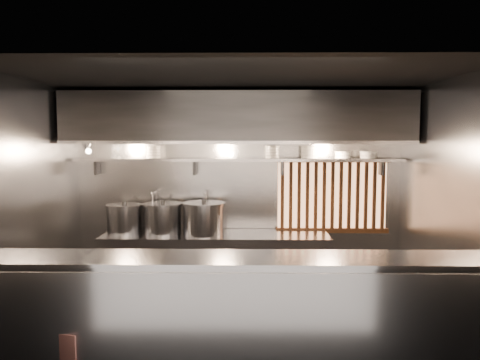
{
  "coord_description": "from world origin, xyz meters",
  "views": [
    {
      "loc": [
        0.12,
        -5.0,
        2.18
      ],
      "look_at": [
        0.03,
        0.55,
        1.67
      ],
      "focal_mm": 35.0,
      "sensor_mm": 36.0,
      "label": 1
    }
  ],
  "objects_px": {
    "heat_lamp": "(87,147)",
    "stock_pot_left": "(163,218)",
    "pendant_bulb": "(231,154)",
    "stock_pot_mid": "(125,218)",
    "stock_pot_right": "(204,218)"
  },
  "relations": [
    {
      "from": "heat_lamp",
      "to": "pendant_bulb",
      "type": "xyz_separation_m",
      "value": [
        1.8,
        0.35,
        -0.11
      ]
    },
    {
      "from": "stock_pot_left",
      "to": "pendant_bulb",
      "type": "bearing_deg",
      "value": 3.57
    },
    {
      "from": "stock_pot_mid",
      "to": "stock_pot_left",
      "type": "bearing_deg",
      "value": -3.44
    },
    {
      "from": "heat_lamp",
      "to": "stock_pot_right",
      "type": "height_order",
      "value": "heat_lamp"
    },
    {
      "from": "pendant_bulb",
      "to": "stock_pot_left",
      "type": "distance_m",
      "value": 1.25
    },
    {
      "from": "stock_pot_left",
      "to": "stock_pot_right",
      "type": "bearing_deg",
      "value": -5.62
    },
    {
      "from": "stock_pot_mid",
      "to": "stock_pot_right",
      "type": "distance_m",
      "value": 1.08
    },
    {
      "from": "stock_pot_right",
      "to": "stock_pot_mid",
      "type": "bearing_deg",
      "value": 175.43
    },
    {
      "from": "pendant_bulb",
      "to": "stock_pot_right",
      "type": "height_order",
      "value": "pendant_bulb"
    },
    {
      "from": "heat_lamp",
      "to": "stock_pot_left",
      "type": "bearing_deg",
      "value": 18.19
    },
    {
      "from": "stock_pot_mid",
      "to": "stock_pot_right",
      "type": "xyz_separation_m",
      "value": [
        1.08,
        -0.09,
        0.02
      ]
    },
    {
      "from": "stock_pot_mid",
      "to": "stock_pot_right",
      "type": "relative_size",
      "value": 0.76
    },
    {
      "from": "pendant_bulb",
      "to": "stock_pot_left",
      "type": "relative_size",
      "value": 0.28
    },
    {
      "from": "heat_lamp",
      "to": "stock_pot_left",
      "type": "height_order",
      "value": "heat_lamp"
    },
    {
      "from": "heat_lamp",
      "to": "pendant_bulb",
      "type": "bearing_deg",
      "value": 11.0
    }
  ]
}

